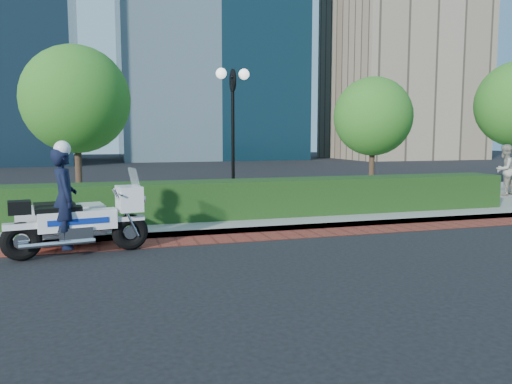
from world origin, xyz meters
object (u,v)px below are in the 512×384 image
object	(u,v)px
tree_b	(76,100)
police_motorcycle	(69,214)
tree_c	(373,117)
pedestrian	(505,170)
lamppost	(233,116)

from	to	relation	value
tree_b	police_motorcycle	world-z (taller)	tree_b
tree_c	police_motorcycle	world-z (taller)	tree_c
tree_c	pedestrian	size ratio (longest dim) A/B	2.27
police_motorcycle	tree_c	bearing A→B (deg)	18.46
lamppost	tree_c	xyz separation A→B (m)	(5.50, 1.30, 0.09)
lamppost	police_motorcycle	distance (m)	6.40
lamppost	pedestrian	size ratio (longest dim) A/B	2.22
lamppost	tree_b	world-z (taller)	tree_b
police_motorcycle	lamppost	bearing A→B (deg)	32.36
tree_b	police_motorcycle	xyz separation A→B (m)	(0.03, -5.33, -2.66)
lamppost	tree_c	distance (m)	5.65
pedestrian	tree_b	bearing A→B (deg)	-19.46
lamppost	tree_c	bearing A→B (deg)	13.30
tree_c	pedestrian	world-z (taller)	tree_c
tree_b	police_motorcycle	size ratio (longest dim) A/B	1.75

